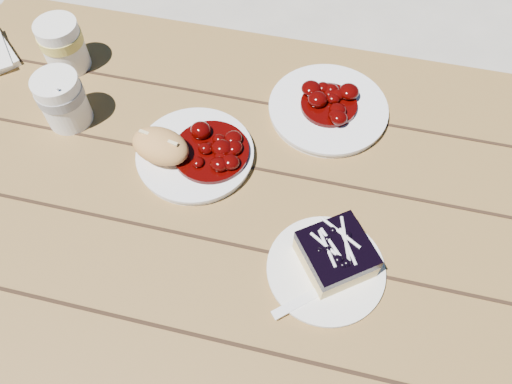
% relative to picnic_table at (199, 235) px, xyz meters
% --- Properties ---
extents(ground, '(60.00, 60.00, 0.00)m').
position_rel_picnic_table_xyz_m(ground, '(0.00, 0.00, -0.59)').
color(ground, '#AFA99E').
rests_on(ground, ground).
extents(picnic_table, '(2.00, 1.55, 0.75)m').
position_rel_picnic_table_xyz_m(picnic_table, '(0.00, 0.00, 0.00)').
color(picnic_table, brown).
rests_on(picnic_table, ground).
extents(main_plate, '(0.21, 0.21, 0.02)m').
position_rel_picnic_table_xyz_m(main_plate, '(-0.01, 0.08, 0.17)').
color(main_plate, white).
rests_on(main_plate, picnic_table).
extents(goulash_stew, '(0.14, 0.14, 0.04)m').
position_rel_picnic_table_xyz_m(goulash_stew, '(0.02, 0.08, 0.20)').
color(goulash_stew, '#3E0302').
rests_on(goulash_stew, main_plate).
extents(bread_roll, '(0.12, 0.09, 0.06)m').
position_rel_picnic_table_xyz_m(bread_roll, '(-0.07, 0.06, 0.21)').
color(bread_roll, tan).
rests_on(bread_roll, main_plate).
extents(dessert_plate, '(0.19, 0.19, 0.01)m').
position_rel_picnic_table_xyz_m(dessert_plate, '(0.26, -0.09, 0.17)').
color(dessert_plate, white).
rests_on(dessert_plate, picnic_table).
extents(blueberry_cake, '(0.14, 0.14, 0.06)m').
position_rel_picnic_table_xyz_m(blueberry_cake, '(0.27, -0.08, 0.20)').
color(blueberry_cake, '#F9D987').
rests_on(blueberry_cake, dessert_plate).
extents(fork_dessert, '(0.14, 0.13, 0.00)m').
position_rel_picnic_table_xyz_m(fork_dessert, '(0.24, -0.15, 0.17)').
color(fork_dessert, white).
rests_on(fork_dessert, dessert_plate).
extents(coffee_cup, '(0.09, 0.09, 0.11)m').
position_rel_picnic_table_xyz_m(coffee_cup, '(-0.28, 0.11, 0.21)').
color(coffee_cup, white).
rests_on(coffee_cup, picnic_table).
extents(second_plate, '(0.23, 0.23, 0.02)m').
position_rel_picnic_table_xyz_m(second_plate, '(0.21, 0.25, 0.17)').
color(second_plate, white).
rests_on(second_plate, picnic_table).
extents(second_stew, '(0.11, 0.11, 0.04)m').
position_rel_picnic_table_xyz_m(second_stew, '(0.21, 0.25, 0.20)').
color(second_stew, '#3E0302').
rests_on(second_stew, second_plate).
extents(second_cup, '(0.09, 0.09, 0.11)m').
position_rel_picnic_table_xyz_m(second_cup, '(-0.34, 0.25, 0.21)').
color(second_cup, white).
rests_on(second_cup, picnic_table).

